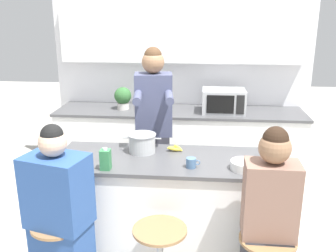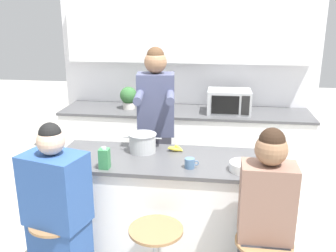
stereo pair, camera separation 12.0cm
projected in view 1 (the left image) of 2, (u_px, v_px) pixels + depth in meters
The scene contains 14 objects.
wall_back at pixel (181, 54), 4.52m from camera, with size 3.13×0.22×2.70m.
back_counter at pixel (179, 147), 4.55m from camera, with size 2.91×0.64×0.92m.
kitchen_island at pixel (167, 209), 3.10m from camera, with size 1.78×0.66×0.92m.
person_cooking at pixel (154, 140), 3.50m from camera, with size 0.40×0.57×1.74m.
person_wrapped_blanket at pixel (60, 222), 2.59m from camera, with size 0.47×0.38×1.35m.
person_seated_near at pixel (267, 232), 2.47m from camera, with size 0.34×0.27×1.37m.
cooking_pot at pixel (142, 143), 3.08m from camera, with size 0.32×0.23×0.16m.
fruit_bowl at pixel (244, 165), 2.75m from camera, with size 0.20×0.20×0.07m.
mixing_bowl_steel at pixel (63, 161), 2.81m from camera, with size 0.18×0.18×0.08m.
coffee_cup_near at pixel (191, 163), 2.78m from camera, with size 0.11×0.08×0.08m.
banana_bunch at pixel (175, 148), 3.12m from camera, with size 0.15×0.11×0.05m.
juice_carton at pixel (106, 159), 2.74m from camera, with size 0.07×0.07×0.17m.
microwave at pixel (224, 101), 4.29m from camera, with size 0.49×0.35×0.27m.
potted_plant at pixel (123, 97), 4.43m from camera, with size 0.20×0.20×0.26m.
Camera 1 is at (0.26, -2.75, 2.04)m, focal length 40.00 mm.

